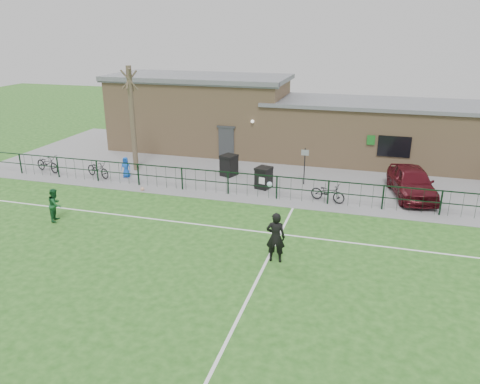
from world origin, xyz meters
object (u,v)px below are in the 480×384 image
(outfield_player, at_px, (55,205))
(ball_ground, at_px, (142,189))
(bare_tree, at_px, (132,120))
(car_maroon, at_px, (412,182))
(spectator_child, at_px, (126,167))
(wheelie_bin_right, at_px, (264,178))
(bicycle_a, at_px, (47,163))
(wheelie_bin_left, at_px, (229,166))
(bicycle_e, at_px, (328,192))
(sign_post, at_px, (304,166))
(bicycle_c, at_px, (98,169))

(outfield_player, relative_size, ball_ground, 7.54)
(bare_tree, xyz_separation_m, car_maroon, (15.36, -0.30, -2.22))
(spectator_child, bearing_deg, bare_tree, 90.37)
(car_maroon, bearing_deg, bare_tree, 167.53)
(wheelie_bin_right, relative_size, bicycle_a, 0.56)
(wheelie_bin_left, relative_size, bicycle_e, 0.63)
(bicycle_a, xyz_separation_m, ball_ground, (6.82, -1.45, -0.42))
(sign_post, distance_m, car_maroon, 5.43)
(wheelie_bin_left, relative_size, bicycle_c, 0.62)
(bicycle_e, relative_size, ball_ground, 8.98)
(bare_tree, height_order, bicycle_e, bare_tree)
(wheelie_bin_right, relative_size, ball_ground, 5.37)
(bicycle_c, height_order, ball_ground, bicycle_c)
(bare_tree, bearing_deg, wheelie_bin_left, 4.77)
(bicycle_a, xyz_separation_m, spectator_child, (4.91, 0.33, 0.08))
(sign_post, bearing_deg, bicycle_e, -56.22)
(wheelie_bin_right, xyz_separation_m, sign_post, (1.93, 1.19, 0.48))
(wheelie_bin_right, distance_m, spectator_child, 7.86)
(wheelie_bin_left, height_order, wheelie_bin_right, wheelie_bin_left)
(ball_ground, bearing_deg, bare_tree, 122.66)
(bicycle_e, distance_m, spectator_child, 11.31)
(spectator_child, height_order, ball_ground, spectator_child)
(bicycle_c, height_order, spectator_child, spectator_child)
(car_maroon, height_order, bicycle_e, car_maroon)
(bicycle_e, bearing_deg, spectator_child, 103.79)
(bicycle_a, xyz_separation_m, bicycle_c, (3.39, -0.08, -0.03))
(bare_tree, distance_m, sign_post, 10.14)
(wheelie_bin_left, xyz_separation_m, bicycle_a, (-10.36, -2.26, -0.06))
(wheelie_bin_left, distance_m, spectator_child, 5.78)
(spectator_child, bearing_deg, wheelie_bin_right, -3.58)
(wheelie_bin_left, relative_size, spectator_child, 0.96)
(wheelie_bin_right, xyz_separation_m, ball_ground, (-5.94, -2.13, -0.44))
(car_maroon, xyz_separation_m, bicycle_a, (-20.10, -1.49, -0.26))
(bare_tree, relative_size, bicycle_e, 3.44)
(bare_tree, distance_m, spectator_child, 2.81)
(ball_ground, bearing_deg, wheelie_bin_left, 46.29)
(bicycle_e, bearing_deg, ball_ground, 113.91)
(bicycle_c, height_order, outfield_player, outfield_player)
(wheelie_bin_right, relative_size, bicycle_c, 0.59)
(bicycle_e, bearing_deg, sign_post, 51.20)
(car_maroon, xyz_separation_m, bicycle_c, (-16.71, -1.57, -0.29))
(bicycle_e, distance_m, ball_ground, 9.45)
(wheelie_bin_left, bearing_deg, wheelie_bin_right, -13.73)
(bicycle_c, bearing_deg, sign_post, -59.83)
(wheelie_bin_right, distance_m, outfield_player, 10.22)
(bare_tree, xyz_separation_m, outfield_player, (0.29, -7.79, -2.27))
(sign_post, height_order, spectator_child, sign_post)
(wheelie_bin_right, bearing_deg, bare_tree, -171.60)
(bare_tree, relative_size, bicycle_a, 3.19)
(wheelie_bin_right, bearing_deg, bicycle_a, -160.68)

